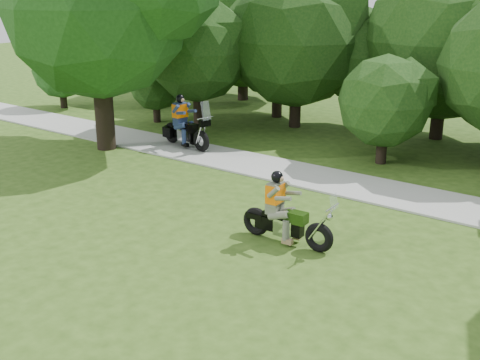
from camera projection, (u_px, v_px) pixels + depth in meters
The scene contains 4 objects.
ground at pixel (220, 312), 11.08m from camera, with size 100.00×100.00×0.00m, color #2E4C15.
walkway at pixel (395, 194), 17.16m from camera, with size 60.00×2.20×0.06m, color #A9A9A3.
chopper_motorcycle at pixel (283, 217), 13.89m from camera, with size 2.39×0.64×1.71m.
touring_motorcycle at pixel (183, 128), 21.88m from camera, with size 2.49×1.02×1.90m.
Camera 1 is at (6.14, -7.60, 5.77)m, focal length 45.00 mm.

